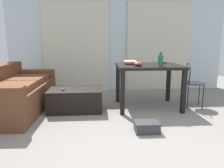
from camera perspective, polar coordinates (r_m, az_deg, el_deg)
ground_plane at (r=3.48m, az=4.84°, el=-8.80°), size 7.83×7.83×0.00m
wall_back at (r=5.28m, az=1.57°, el=11.81°), size 5.28×0.10×2.47m
curtains at (r=5.20m, az=1.66°, el=9.96°), size 3.61×0.03×2.13m
couch at (r=4.00m, az=-24.92°, el=-2.41°), size 0.96×1.91×0.79m
coffee_table at (r=3.76m, az=-9.89°, el=-4.27°), size 0.93×0.55×0.39m
craft_table at (r=3.86m, az=9.87°, el=3.47°), size 1.14×0.86×0.79m
wire_chair at (r=4.10m, az=20.79°, el=1.18°), size 0.37×0.40×0.84m
bottle_near at (r=3.58m, az=13.14°, el=6.23°), size 0.08×0.08×0.24m
bottle_far at (r=4.01m, az=12.91°, el=6.59°), size 0.07×0.07×0.21m
bowl at (r=3.60m, az=7.14°, el=5.46°), size 0.15×0.15×0.08m
book_stack at (r=3.90m, az=4.99°, el=5.90°), size 0.23×0.29×0.06m
tv_remote_on_table at (r=4.21m, az=13.70°, el=5.73°), size 0.08×0.19×0.03m
tv_remote_primary at (r=3.73m, az=-13.12°, el=-1.32°), size 0.07×0.18×0.02m
shoebox at (r=2.93m, az=9.44°, el=-11.42°), size 0.33×0.23×0.14m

